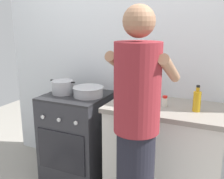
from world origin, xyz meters
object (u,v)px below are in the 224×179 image
object	(u,v)px
utensil_crock	(148,89)
spice_bottle	(165,101)
mixing_bowl	(88,91)
person	(136,136)
stove_range	(78,136)
pot	(63,87)
oil_bottle	(197,101)

from	to	relation	value
utensil_crock	spice_bottle	distance (m)	0.26
mixing_bowl	person	distance (m)	0.92
utensil_crock	mixing_bowl	bearing A→B (deg)	-162.95
person	stove_range	bearing A→B (deg)	144.50
utensil_crock	pot	bearing A→B (deg)	-167.16
pot	spice_bottle	xyz separation A→B (m)	(1.02, 0.02, -0.02)
oil_bottle	person	bearing A→B (deg)	-118.57
stove_range	utensil_crock	size ratio (longest dim) A/B	2.69
stove_range	spice_bottle	size ratio (longest dim) A/B	9.86
mixing_bowl	utensil_crock	bearing A→B (deg)	17.05
mixing_bowl	utensil_crock	world-z (taller)	utensil_crock
stove_range	spice_bottle	bearing A→B (deg)	-0.52
pot	utensil_crock	bearing A→B (deg)	12.84
mixing_bowl	stove_range	bearing A→B (deg)	176.54
person	oil_bottle	bearing A→B (deg)	61.43
mixing_bowl	oil_bottle	distance (m)	1.01
spice_bottle	person	world-z (taller)	person
person	mixing_bowl	bearing A→B (deg)	139.84
spice_bottle	pot	bearing A→B (deg)	-178.82
pot	person	world-z (taller)	person
stove_range	pot	distance (m)	0.54
pot	spice_bottle	distance (m)	1.02
utensil_crock	oil_bottle	bearing A→B (deg)	-22.93
pot	person	bearing A→B (deg)	-30.18
person	utensil_crock	bearing A→B (deg)	101.34
oil_bottle	person	world-z (taller)	person
utensil_crock	oil_bottle	size ratio (longest dim) A/B	1.55
oil_bottle	utensil_crock	bearing A→B (deg)	157.07
utensil_crock	stove_range	bearing A→B (deg)	-166.95
pot	mixing_bowl	distance (m)	0.28
utensil_crock	spice_bottle	bearing A→B (deg)	-40.42
stove_range	oil_bottle	distance (m)	1.27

